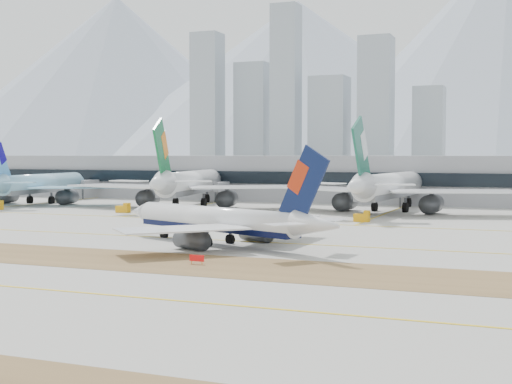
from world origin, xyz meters
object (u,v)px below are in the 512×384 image
at_px(widebody_eva, 188,184).
at_px(terminal, 357,178).
at_px(widebody_cathay, 389,187).
at_px(taxiing_airliner, 222,221).
at_px(widebody_korean, 39,185).

xyz_separation_m(widebody_eva, terminal, (38.23, 49.70, 0.83)).
bearing_deg(widebody_eva, widebody_cathay, -97.25).
height_order(widebody_eva, widebody_cathay, widebody_eva).
relative_size(taxiing_airliner, widebody_korean, 0.79).
xyz_separation_m(widebody_korean, widebody_cathay, (108.38, 7.66, 0.72)).
height_order(taxiing_airliner, terminal, taxiing_airliner).
xyz_separation_m(widebody_eva, widebody_cathay, (57.88, 3.85, -0.08)).
xyz_separation_m(widebody_korean, widebody_eva, (50.50, 3.80, 0.81)).
relative_size(widebody_eva, widebody_cathay, 1.00).
distance_m(taxiing_airliner, widebody_eva, 88.85).
relative_size(widebody_korean, terminal, 0.22).
relative_size(widebody_korean, widebody_cathay, 0.88).
distance_m(widebody_korean, widebody_cathay, 108.66).
relative_size(taxiing_airliner, widebody_cathay, 0.69).
bearing_deg(widebody_cathay, widebody_eva, 98.48).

